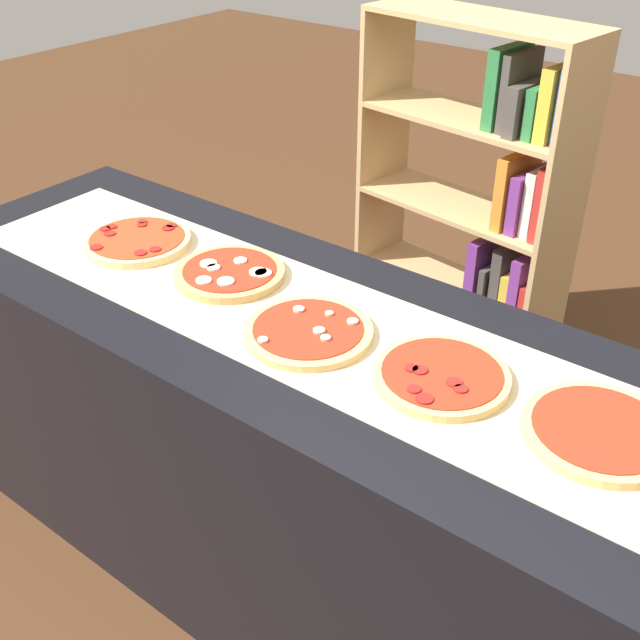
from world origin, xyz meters
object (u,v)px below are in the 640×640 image
object	(u,v)px
pizza_mozzarella_1	(230,273)
pizza_pepperoni_3	(441,376)
pizza_plain_4	(600,432)
bookshelf	(489,224)
pizza_pepperoni_0	(137,241)
pizza_mushroom_2	(308,331)

from	to	relation	value
pizza_mozzarella_1	pizza_pepperoni_3	bearing A→B (deg)	-4.75
pizza_plain_4	bookshelf	bearing A→B (deg)	124.09
pizza_pepperoni_0	pizza_pepperoni_3	bearing A→B (deg)	-1.84
pizza_pepperoni_0	pizza_mushroom_2	xyz separation A→B (m)	(0.65, -0.07, -0.00)
pizza_mozzarella_1	bookshelf	size ratio (longest dim) A/B	0.21
pizza_pepperoni_0	pizza_mushroom_2	bearing A→B (deg)	-5.80
pizza_mushroom_2	bookshelf	distance (m)	1.28
pizza_pepperoni_0	bookshelf	world-z (taller)	bookshelf
pizza_mozzarella_1	bookshelf	distance (m)	1.20
pizza_mushroom_2	bookshelf	bearing A→B (deg)	97.03
pizza_mushroom_2	pizza_plain_4	bearing A→B (deg)	5.60
pizza_mozzarella_1	pizza_mushroom_2	distance (m)	0.33
pizza_pepperoni_0	pizza_plain_4	bearing A→B (deg)	-0.10
pizza_mozzarella_1	pizza_plain_4	bearing A→B (deg)	-1.47
pizza_mushroom_2	pizza_pepperoni_3	size ratio (longest dim) A/B	1.04
pizza_mozzarella_1	pizza_pepperoni_0	bearing A→B (deg)	-176.02
pizza_plain_4	bookshelf	size ratio (longest dim) A/B	0.22
bookshelf	pizza_mozzarella_1	bearing A→B (deg)	-98.32
pizza_pepperoni_0	pizza_mozzarella_1	xyz separation A→B (m)	(0.32, 0.02, -0.00)
pizza_plain_4	pizza_mozzarella_1	bearing A→B (deg)	178.53
pizza_mushroom_2	pizza_mozzarella_1	bearing A→B (deg)	164.71
bookshelf	pizza_mushroom_2	bearing A→B (deg)	-82.97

